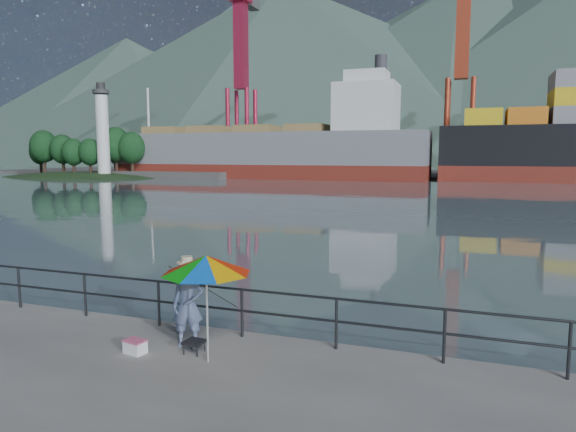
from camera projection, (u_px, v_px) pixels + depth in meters
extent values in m
cube|color=#506469|center=(442.00, 168.00, 131.50)|extent=(500.00, 280.00, 0.00)
cube|color=#514F4C|center=(487.00, 174.00, 93.58)|extent=(200.00, 40.00, 0.40)
cylinder|color=#2D3033|center=(120.00, 278.00, 11.50)|extent=(22.00, 0.05, 0.05)
cylinder|color=#2D3033|center=(121.00, 297.00, 11.56)|extent=(22.00, 0.05, 0.05)
cube|color=#2D3033|center=(121.00, 299.00, 11.56)|extent=(22.00, 0.06, 1.00)
cone|color=#385147|center=(128.00, 100.00, 231.10)|extent=(228.80, 228.80, 55.00)
cone|color=#385147|center=(281.00, 73.00, 215.78)|extent=(312.00, 312.00, 75.00)
cone|color=#385147|center=(456.00, 74.00, 197.44)|extent=(282.88, 282.88, 68.00)
ellipsoid|color=#263F1E|center=(79.00, 176.00, 86.39)|extent=(48.00, 26.40, 8.40)
cylinder|color=white|center=(103.00, 136.00, 82.65)|extent=(2.00, 2.00, 13.00)
cylinder|color=#2D2D2D|center=(101.00, 89.00, 81.74)|extent=(1.80, 1.80, 2.00)
cube|color=red|center=(488.00, 160.00, 92.33)|extent=(6.00, 2.40, 5.20)
cube|color=yellow|center=(528.00, 160.00, 90.15)|extent=(6.00, 2.40, 5.20)
cube|color=yellow|center=(570.00, 152.00, 87.82)|extent=(6.00, 2.40, 7.80)
cube|color=yellow|center=(487.00, 167.00, 95.29)|extent=(6.00, 2.40, 2.60)
cube|color=gray|center=(526.00, 167.00, 93.12)|extent=(6.00, 2.40, 2.60)
cube|color=#267F3F|center=(566.00, 160.00, 90.78)|extent=(6.00, 2.40, 5.20)
imported|color=navy|center=(188.00, 305.00, 10.02)|extent=(0.71, 0.61, 1.65)
cylinder|color=white|center=(207.00, 314.00, 9.22)|extent=(0.04, 0.04, 1.81)
cone|color=#0AA610|center=(206.00, 265.00, 9.11)|extent=(1.73, 1.73, 0.33)
cube|color=black|center=(194.00, 342.00, 9.72)|extent=(0.40, 0.40, 0.05)
cube|color=#2D3033|center=(194.00, 348.00, 9.74)|extent=(0.31, 0.31, 0.19)
cube|color=white|center=(135.00, 347.00, 9.72)|extent=(0.44, 0.34, 0.23)
cylinder|color=black|center=(206.00, 329.00, 11.10)|extent=(0.75, 1.65, 1.26)
cube|color=maroon|center=(264.00, 172.00, 83.12)|extent=(51.75, 8.96, 2.50)
cube|color=gray|center=(264.00, 149.00, 82.66)|extent=(51.75, 8.96, 5.00)
cube|color=silver|center=(367.00, 108.00, 76.39)|extent=(9.00, 7.52, 7.00)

